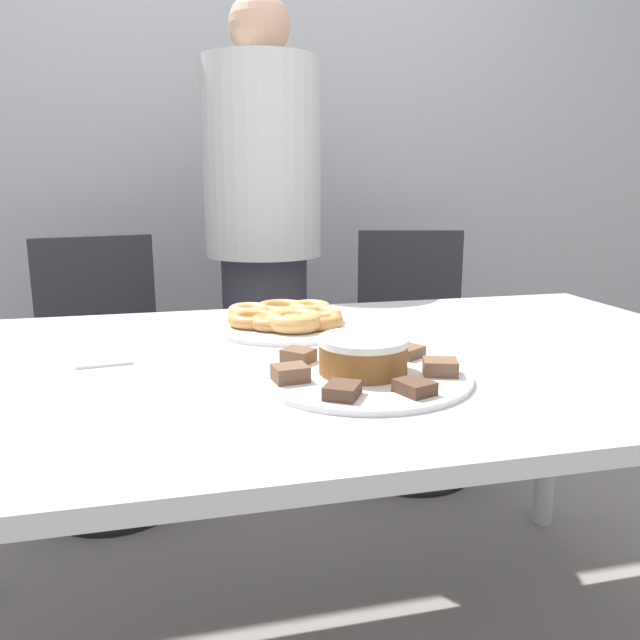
{
  "coord_description": "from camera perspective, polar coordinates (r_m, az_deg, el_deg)",
  "views": [
    {
      "loc": [
        -0.3,
        -1.14,
        1.06
      ],
      "look_at": [
        -0.01,
        0.05,
        0.78
      ],
      "focal_mm": 35.0,
      "sensor_mm": 36.0,
      "label": 1
    }
  ],
  "objects": [
    {
      "name": "donut_2",
      "position": [
        1.46,
        -0.29,
        0.45
      ],
      "size": [
        0.12,
        0.12,
        0.03
      ],
      "color": "#E5AD66",
      "rests_on": "plate_donuts"
    },
    {
      "name": "wall_back",
      "position": [
        2.77,
        -7.73,
        17.43
      ],
      "size": [
        8.0,
        0.05,
        2.6
      ],
      "color": "#B2B7BC",
      "rests_on": "ground_plane"
    },
    {
      "name": "donut_1",
      "position": [
        1.41,
        0.07,
        -0.07
      ],
      "size": [
        0.1,
        0.1,
        0.03
      ],
      "color": "#C68447",
      "rests_on": "plate_donuts"
    },
    {
      "name": "plate_cake",
      "position": [
        1.09,
        3.93,
        -5.05
      ],
      "size": [
        0.38,
        0.38,
        0.01
      ],
      "color": "white",
      "rests_on": "table"
    },
    {
      "name": "lamington_2",
      "position": [
        1.14,
        -1.98,
        -3.25
      ],
      "size": [
        0.07,
        0.07,
        0.02
      ],
      "rotation": [
        0.0,
        0.0,
        2.37
      ],
      "color": "brown",
      "rests_on": "plate_cake"
    },
    {
      "name": "napkin",
      "position": [
        1.25,
        -19.17,
        -3.47
      ],
      "size": [
        0.11,
        0.09,
        0.01
      ],
      "color": "white",
      "rests_on": "table"
    },
    {
      "name": "donut_8",
      "position": [
        1.39,
        -2.36,
        -0.06
      ],
      "size": [
        0.13,
        0.13,
        0.04
      ],
      "color": "tan",
      "rests_on": "plate_donuts"
    },
    {
      "name": "office_chair_right",
      "position": [
        2.34,
        8.46,
        -3.59
      ],
      "size": [
        0.53,
        0.53,
        0.88
      ],
      "rotation": [
        0.0,
        0.0,
        -0.24
      ],
      "color": "black",
      "rests_on": "ground_plane"
    },
    {
      "name": "lamington_3",
      "position": [
        1.03,
        -2.73,
        -4.88
      ],
      "size": [
        0.06,
        0.05,
        0.03
      ],
      "rotation": [
        0.0,
        0.0,
        3.27
      ],
      "color": "brown",
      "rests_on": "plate_cake"
    },
    {
      "name": "donut_5",
      "position": [
        1.52,
        -6.52,
        0.8
      ],
      "size": [
        0.1,
        0.1,
        0.03
      ],
      "color": "#E5AD66",
      "rests_on": "plate_donuts"
    },
    {
      "name": "donut_3",
      "position": [
        1.53,
        -0.93,
        1.03
      ],
      "size": [
        0.11,
        0.11,
        0.03
      ],
      "color": "tan",
      "rests_on": "plate_donuts"
    },
    {
      "name": "frosted_cake",
      "position": [
        1.08,
        3.96,
        -3.19
      ],
      "size": [
        0.16,
        0.16,
        0.06
      ],
      "color": "brown",
      "rests_on": "plate_cake"
    },
    {
      "name": "table",
      "position": [
        1.24,
        0.98,
        -6.46
      ],
      "size": [
        1.75,
        1.01,
        0.72
      ],
      "color": "silver",
      "rests_on": "ground_plane"
    },
    {
      "name": "lamington_1",
      "position": [
        1.21,
        2.65,
        -2.44
      ],
      "size": [
        0.05,
        0.06,
        0.02
      ],
      "rotation": [
        0.0,
        0.0,
        1.47
      ],
      "color": "#513828",
      "rests_on": "plate_cake"
    },
    {
      "name": "plate_donuts",
      "position": [
        1.46,
        -2.91,
        -0.46
      ],
      "size": [
        0.37,
        0.37,
        0.01
      ],
      "color": "white",
      "rests_on": "table"
    },
    {
      "name": "donut_0",
      "position": [
        1.45,
        -2.92,
        0.29
      ],
      "size": [
        0.11,
        0.11,
        0.03
      ],
      "color": "tan",
      "rests_on": "plate_donuts"
    },
    {
      "name": "lamington_6",
      "position": [
        1.09,
        10.94,
        -4.24
      ],
      "size": [
        0.07,
        0.06,
        0.03
      ],
      "rotation": [
        0.0,
        0.0,
        5.96
      ],
      "color": "brown",
      "rests_on": "plate_cake"
    },
    {
      "name": "lamington_4",
      "position": [
        0.96,
        2.05,
        -6.45
      ],
      "size": [
        0.07,
        0.07,
        0.02
      ],
      "rotation": [
        0.0,
        0.0,
        4.17
      ],
      "color": "#513828",
      "rests_on": "plate_cake"
    },
    {
      "name": "lamington_5",
      "position": [
        0.99,
        8.66,
        -6.08
      ],
      "size": [
        0.06,
        0.07,
        0.02
      ],
      "rotation": [
        0.0,
        0.0,
        5.07
      ],
      "color": "#513828",
      "rests_on": "plate_cake"
    },
    {
      "name": "person_standing",
      "position": [
        2.17,
        -5.18,
        7.25
      ],
      "size": [
        0.39,
        0.39,
        1.65
      ],
      "color": "#383842",
      "rests_on": "ground_plane"
    },
    {
      "name": "donut_4",
      "position": [
        1.55,
        -3.59,
        1.07
      ],
      "size": [
        0.12,
        0.12,
        0.03
      ],
      "color": "#D18E4C",
      "rests_on": "plate_donuts"
    },
    {
      "name": "donut_6",
      "position": [
        1.44,
        -6.06,
        0.08
      ],
      "size": [
        0.12,
        0.12,
        0.03
      ],
      "color": "#D18E4C",
      "rests_on": "plate_donuts"
    },
    {
      "name": "office_chair_left",
      "position": [
        2.19,
        -18.85,
        -5.28
      ],
      "size": [
        0.53,
        0.53,
        0.88
      ],
      "rotation": [
        0.0,
        0.0,
        0.22
      ],
      "color": "black",
      "rests_on": "ground_plane"
    },
    {
      "name": "donut_7",
      "position": [
        1.4,
        -4.48,
        -0.2
      ],
      "size": [
        0.1,
        0.1,
        0.03
      ],
      "color": "#C68447",
      "rests_on": "plate_donuts"
    },
    {
      "name": "lamington_0",
      "position": [
        1.18,
        8.02,
        -2.9
      ],
      "size": [
        0.07,
        0.07,
        0.02
      ],
      "rotation": [
        0.0,
        0.0,
        0.58
      ],
      "color": "brown",
      "rests_on": "plate_cake"
    }
  ]
}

